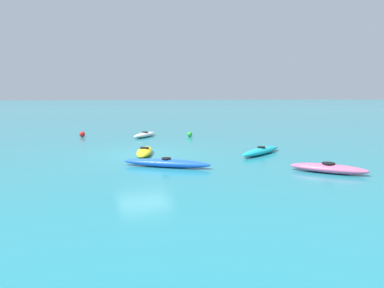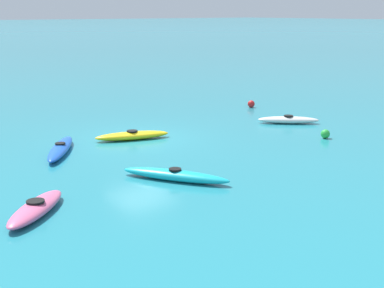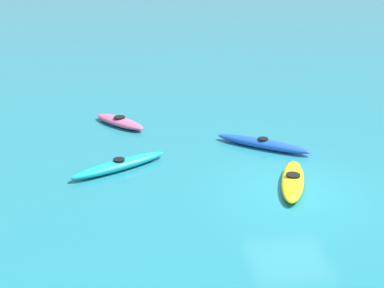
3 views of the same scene
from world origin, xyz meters
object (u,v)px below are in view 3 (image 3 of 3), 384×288
kayak_cyan (119,165)px  kayak_pink (120,122)px  kayak_blue (263,144)px  kayak_yellow (293,180)px

kayak_cyan → kayak_pink: (4.36, 0.04, 0.00)m
kayak_blue → kayak_yellow: bearing=-177.7°
kayak_cyan → kayak_pink: 4.36m
kayak_blue → kayak_yellow: same height
kayak_cyan → kayak_pink: same height
kayak_cyan → kayak_blue: size_ratio=1.01×
kayak_yellow → kayak_blue: bearing=2.3°
kayak_cyan → kayak_pink: size_ratio=1.32×
kayak_cyan → kayak_blue: same height
kayak_pink → kayak_yellow: 8.14m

